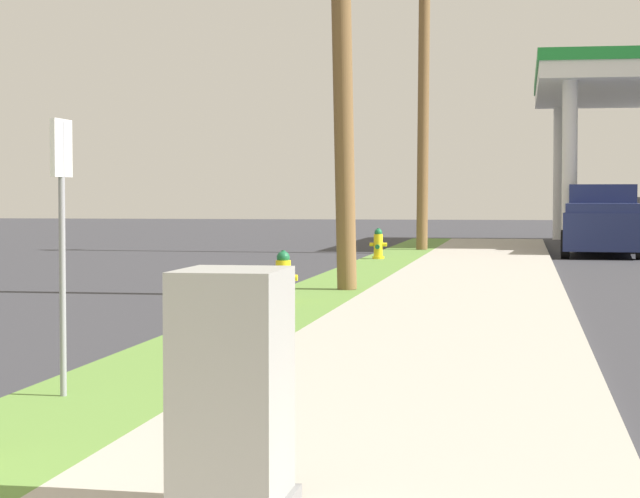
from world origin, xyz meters
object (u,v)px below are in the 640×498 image
object	(u,v)px
utility_pole_midground	(342,34)
utility_pole_background	(424,62)
fire_hydrant_second	(283,279)
truck_navy_at_forecourt	(603,222)
utility_cabinet	(232,401)
street_sign_post	(62,199)
fire_hydrant_third	(378,245)

from	to	relation	value
utility_pole_midground	utility_pole_background	world-z (taller)	utility_pole_background
fire_hydrant_second	utility_pole_midground	xyz separation A→B (m)	(0.53, 2.23, 3.81)
truck_navy_at_forecourt	utility_pole_background	bearing A→B (deg)	179.74
utility_cabinet	street_sign_post	world-z (taller)	street_sign_post
utility_pole_background	utility_cabinet	size ratio (longest dim) A/B	8.81
utility_pole_midground	utility_pole_background	size ratio (longest dim) A/B	0.78
utility_pole_background	street_sign_post	xyz separation A→B (m)	(-0.67, -25.95, -3.80)
utility_pole_background	utility_cabinet	distance (m)	29.57
utility_pole_midground	utility_cabinet	bearing A→B (deg)	-83.73
fire_hydrant_second	utility_pole_midground	size ratio (longest dim) A/B	0.09
fire_hydrant_second	street_sign_post	size ratio (longest dim) A/B	0.35
utility_cabinet	utility_pole_background	bearing A→B (deg)	92.82
utility_pole_background	truck_navy_at_forecourt	xyz separation A→B (m)	(4.99, -0.02, -4.52)
fire_hydrant_third	utility_cabinet	xyz separation A→B (m)	(2.10, -23.86, 0.23)
street_sign_post	truck_navy_at_forecourt	distance (m)	26.54
fire_hydrant_third	utility_cabinet	bearing A→B (deg)	-84.97
fire_hydrant_third	utility_pole_background	size ratio (longest dim) A/B	0.07
fire_hydrant_third	utility_pole_midground	bearing A→B (deg)	-86.71
utility_pole_midground	truck_navy_at_forecourt	size ratio (longest dim) A/B	1.47
fire_hydrant_second	utility_pole_background	size ratio (longest dim) A/B	0.07
utility_pole_midground	fire_hydrant_third	bearing A→B (deg)	93.29
fire_hydrant_second	truck_navy_at_forecourt	bearing A→B (deg)	72.16
truck_navy_at_forecourt	utility_pole_midground	bearing A→B (deg)	-108.49
street_sign_post	utility_cabinet	bearing A→B (deg)	-56.70
fire_hydrant_third	utility_pole_background	xyz separation A→B (m)	(0.67, 5.29, 4.99)
fire_hydrant_third	utility_cabinet	size ratio (longest dim) A/B	0.63
street_sign_post	fire_hydrant_second	bearing A→B (deg)	89.69
fire_hydrant_second	fire_hydrant_third	world-z (taller)	same
truck_navy_at_forecourt	utility_cabinet	bearing A→B (deg)	-96.96
fire_hydrant_second	utility_cabinet	bearing A→B (deg)	-80.02
utility_cabinet	truck_navy_at_forecourt	bearing A→B (deg)	83.04
utility_pole_background	street_sign_post	bearing A→B (deg)	-91.47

